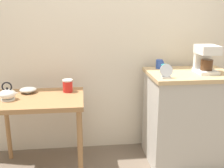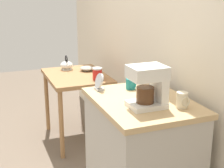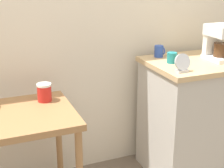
# 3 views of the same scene
# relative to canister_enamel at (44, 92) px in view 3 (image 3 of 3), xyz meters

# --- Properties ---
(wooden_table) EXTENTS (0.80, 0.60, 0.73)m
(wooden_table) POSITION_rel_canister_enamel_xyz_m (-0.26, -0.14, -0.16)
(wooden_table) COLOR #9E7044
(wooden_table) RESTS_ON ground_plane
(kitchen_counter) EXTENTS (0.79, 0.60, 0.91)m
(kitchen_counter) POSITION_rel_canister_enamel_xyz_m (1.16, -0.08, -0.34)
(kitchen_counter) COLOR #BCB7AD
(kitchen_counter) RESTS_ON ground_plane
(canister_enamel) EXTENTS (0.10, 0.10, 0.12)m
(canister_enamel) POSITION_rel_canister_enamel_xyz_m (0.00, 0.00, 0.00)
(canister_enamel) COLOR red
(canister_enamel) RESTS_ON wooden_table
(coffee_maker) EXTENTS (0.18, 0.22, 0.26)m
(coffee_maker) POSITION_rel_canister_enamel_xyz_m (1.29, -0.10, 0.26)
(coffee_maker) COLOR white
(coffee_maker) RESTS_ON kitchen_counter
(mug_blue) EXTENTS (0.08, 0.07, 0.09)m
(mug_blue) POSITION_rel_canister_enamel_xyz_m (0.92, 0.13, 0.16)
(mug_blue) COLOR #2D4CAD
(mug_blue) RESTS_ON kitchen_counter
(mug_small_cream) EXTENTS (0.08, 0.07, 0.10)m
(mug_small_cream) POSITION_rel_canister_enamel_xyz_m (1.39, 0.07, 0.17)
(mug_small_cream) COLOR beige
(mug_small_cream) RESTS_ON kitchen_counter
(mug_dark_teal) EXTENTS (0.08, 0.07, 0.08)m
(mug_dark_teal) POSITION_rel_canister_enamel_xyz_m (0.92, -0.06, 0.16)
(mug_dark_teal) COLOR teal
(mug_dark_teal) RESTS_ON kitchen_counter
(table_clock) EXTENTS (0.11, 0.06, 0.12)m
(table_clock) POSITION_rel_canister_enamel_xyz_m (0.86, -0.28, 0.17)
(table_clock) COLOR #B2B5BA
(table_clock) RESTS_ON kitchen_counter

